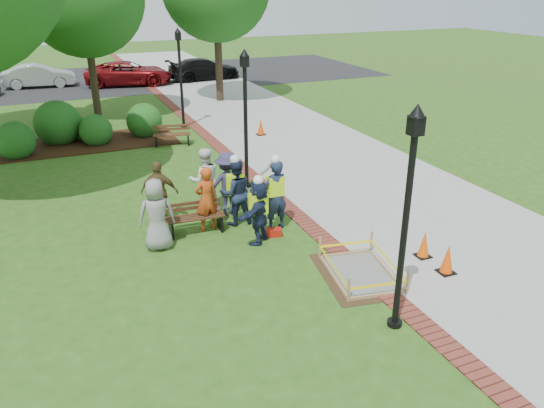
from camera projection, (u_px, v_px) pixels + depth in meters
name	position (u px, v px, depth m)	size (l,w,h in m)	color
ground	(272.00, 266.00, 12.20)	(100.00, 100.00, 0.00)	#285116
sidewalk	(288.00, 135.00, 22.47)	(6.00, 60.00, 0.02)	#9E9E99
brick_edging	(215.00, 143.00, 21.29)	(0.50, 60.00, 0.03)	maroon
mulch_bed	(87.00, 143.00, 21.27)	(7.00, 3.00, 0.05)	#381E0F
parking_lot	(112.00, 79.00, 35.06)	(36.00, 12.00, 0.01)	black
wet_concrete_pad	(361.00, 266.00, 11.74)	(2.07, 2.56, 0.55)	#47331E
bench_near	(196.00, 224.00, 13.71)	(1.50, 0.57, 0.80)	#4D2E1A
bench_far	(172.00, 139.00, 21.01)	(1.51, 0.78, 0.78)	#512A1C
cone_front	(447.00, 260.00, 11.77)	(0.36, 0.36, 0.71)	black
cone_back	(424.00, 245.00, 12.46)	(0.34, 0.34, 0.68)	black
cone_far	(261.00, 127.00, 22.33)	(0.36, 0.36, 0.71)	black
toolbox	(274.00, 232.00, 13.59)	(0.40, 0.22, 0.20)	#B41B0D
lamp_near	(407.00, 206.00, 9.14)	(0.28, 0.28, 4.26)	black
lamp_mid	(245.00, 110.00, 15.92)	(0.28, 0.28, 4.26)	black
lamp_far	(180.00, 71.00, 22.69)	(0.28, 0.28, 4.26)	black
shrub_a	(18.00, 157.00, 19.68)	(1.45, 1.45, 1.45)	#194E16
shrub_b	(61.00, 142.00, 21.45)	(1.84, 1.84, 1.84)	#194E16
shrub_c	(98.00, 144.00, 21.24)	(1.30, 1.30, 1.30)	#194E16
shrub_d	(146.00, 135.00, 22.43)	(1.48, 1.48, 1.48)	#194E16
shrub_e	(83.00, 139.00, 21.91)	(0.99, 0.99, 0.99)	#194E16
casual_person_a	(157.00, 215.00, 12.67)	(0.60, 0.42, 1.79)	gray
casual_person_b	(206.00, 199.00, 13.65)	(0.61, 0.46, 1.73)	#B94415
casual_person_c	(205.00, 180.00, 14.78)	(0.63, 0.44, 1.84)	white
casual_person_d	(160.00, 192.00, 14.12)	(0.64, 0.55, 1.71)	brown
casual_person_e	(227.00, 184.00, 14.55)	(0.62, 0.44, 1.80)	#322F53
hivis_worker_a	(259.00, 209.00, 13.00)	(0.60, 0.60, 1.77)	#192343
hivis_worker_b	(275.00, 193.00, 13.66)	(0.65, 0.47, 2.04)	#192742
hivis_worker_c	(236.00, 190.00, 13.95)	(0.59, 0.39, 1.94)	#192D42
parked_car_b	(41.00, 87.00, 32.49)	(4.55, 1.98, 1.48)	#B3B4B8
parked_car_c	(130.00, 85.00, 33.14)	(4.87, 2.12, 1.59)	maroon
parked_car_d	(204.00, 80.00, 34.95)	(4.57, 1.99, 1.49)	black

